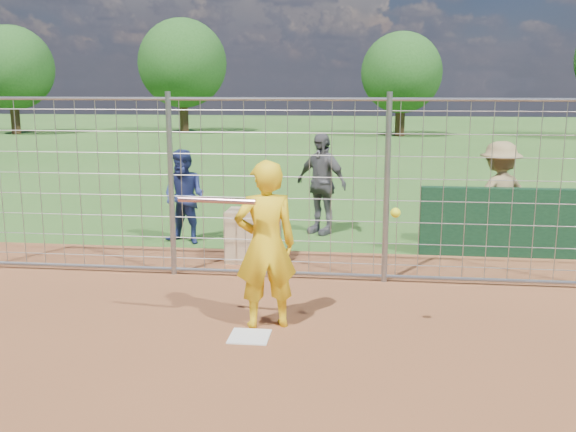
# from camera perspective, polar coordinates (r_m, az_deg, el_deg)

# --- Properties ---
(ground) EXTENTS (100.00, 100.00, 0.00)m
(ground) POSITION_cam_1_polar(r_m,az_deg,el_deg) (7.27, -3.15, -10.14)
(ground) COLOR #2D591E
(ground) RESTS_ON ground
(home_plate) EXTENTS (0.43, 0.43, 0.02)m
(home_plate) POSITION_cam_1_polar(r_m,az_deg,el_deg) (7.08, -3.44, -10.66)
(home_plate) COLOR silver
(home_plate) RESTS_ON ground
(dugout_wall) EXTENTS (2.60, 0.20, 1.10)m
(dugout_wall) POSITION_cam_1_polar(r_m,az_deg,el_deg) (10.70, 18.60, -0.55)
(dugout_wall) COLOR #11381E
(dugout_wall) RESTS_ON ground
(batter) EXTENTS (0.80, 0.65, 1.90)m
(batter) POSITION_cam_1_polar(r_m,az_deg,el_deg) (7.10, -2.00, -2.60)
(batter) COLOR yellow
(batter) RESTS_ON ground
(bystander_a) EXTENTS (0.93, 0.81, 1.62)m
(bystander_a) POSITION_cam_1_polar(r_m,az_deg,el_deg) (11.09, -9.19, 1.69)
(bystander_a) COLOR navy
(bystander_a) RESTS_ON ground
(bystander_b) EXTENTS (1.15, 0.98, 1.85)m
(bystander_b) POSITION_cam_1_polar(r_m,az_deg,el_deg) (11.69, 2.95, 2.91)
(bystander_b) COLOR #525357
(bystander_b) RESTS_ON ground
(bystander_c) EXTENTS (1.33, 1.08, 1.80)m
(bystander_c) POSITION_cam_1_polar(r_m,az_deg,el_deg) (10.98, 18.22, 1.64)
(bystander_c) COLOR #8F794E
(bystander_c) RESTS_ON ground
(equipment_bin) EXTENTS (0.81, 0.56, 0.80)m
(equipment_bin) POSITION_cam_1_polar(r_m,az_deg,el_deg) (9.92, -3.11, -1.76)
(equipment_bin) COLOR tan
(equipment_bin) RESTS_ON ground
(equipment_in_play) EXTENTS (2.37, 0.15, 0.17)m
(equipment_in_play) POSITION_cam_1_polar(r_m,az_deg,el_deg) (6.77, -2.60, 1.13)
(equipment_in_play) COLOR silver
(equipment_in_play) RESTS_ON ground
(backstop_fence) EXTENTS (9.08, 0.08, 2.60)m
(backstop_fence) POSITION_cam_1_polar(r_m,az_deg,el_deg) (8.84, -1.01, 2.29)
(backstop_fence) COLOR gray
(backstop_fence) RESTS_ON ground
(tree_line) EXTENTS (44.66, 6.72, 6.48)m
(tree_line) POSITION_cam_1_polar(r_m,az_deg,el_deg) (34.84, 10.29, 13.12)
(tree_line) COLOR #3F2B19
(tree_line) RESTS_ON ground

